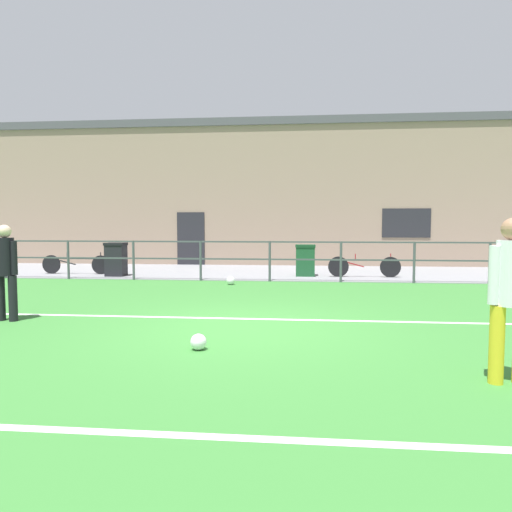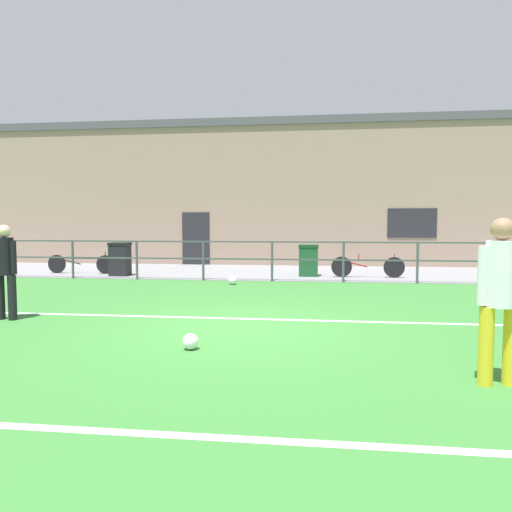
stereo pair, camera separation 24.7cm
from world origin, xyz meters
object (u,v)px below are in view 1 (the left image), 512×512
bicycle_parked_0 (76,264)px  trash_bin_0 (305,260)px  soccer_ball_match (231,280)px  soccer_ball_spare (198,342)px  player_striker (511,290)px  trash_bin_1 (116,259)px  player_goalkeeper (6,267)px  bicycle_parked_1 (364,266)px

bicycle_parked_0 → trash_bin_0: size_ratio=2.34×
soccer_ball_match → trash_bin_0: size_ratio=0.23×
soccer_ball_spare → bicycle_parked_0: bearing=124.9°
player_striker → soccer_ball_match: (-4.01, 7.45, -0.85)m
soccer_ball_spare → trash_bin_1: trash_bin_1 is taller
player_goalkeeper → trash_bin_1: bearing=-76.1°
player_goalkeeper → trash_bin_1: size_ratio=1.56×
player_striker → trash_bin_0: size_ratio=1.74×
soccer_ball_spare → soccer_ball_match: bearing=95.0°
player_goalkeeper → soccer_ball_match: 5.94m
soccer_ball_spare → bicycle_parked_0: (-5.95, 8.52, 0.23)m
player_striker → trash_bin_0: (-1.99, 9.60, -0.45)m
player_striker → soccer_ball_spare: size_ratio=8.06×
player_striker → soccer_ball_spare: player_striker is taller
soccer_ball_match → soccer_ball_spare: 6.54m
soccer_ball_spare → trash_bin_0: bearing=80.5°
trash_bin_1 → trash_bin_0: bearing=5.7°
player_striker → bicycle_parked_1: (-0.21, 9.46, -0.62)m
player_striker → trash_bin_1: player_striker is taller
soccer_ball_match → player_striker: bearing=-61.7°
player_goalkeeper → trash_bin_0: 8.79m
bicycle_parked_0 → bicycle_parked_1: 9.18m
bicycle_parked_1 → bicycle_parked_0: bearing=-180.0°
bicycle_parked_0 → player_striker: bearing=-45.2°
soccer_ball_spare → bicycle_parked_0: size_ratio=0.09×
bicycle_parked_1 → trash_bin_1: (-7.64, -0.44, 0.20)m
player_goalkeeper → trash_bin_1: player_goalkeeper is taller
player_striker → trash_bin_0: player_striker is taller
trash_bin_0 → bicycle_parked_0: bearing=-178.9°
soccer_ball_match → bicycle_parked_1: bicycle_parked_1 is taller
bicycle_parked_0 → trash_bin_1: trash_bin_1 is taller
player_striker → soccer_ball_match: bearing=-69.5°
trash_bin_0 → player_striker: bearing=-78.3°
soccer_ball_match → trash_bin_0: trash_bin_0 is taller
trash_bin_1 → bicycle_parked_1: bearing=3.3°
trash_bin_1 → player_goalkeeper: bearing=-83.1°
soccer_ball_spare → bicycle_parked_1: (3.23, 8.52, 0.24)m
player_goalkeeper → trash_bin_0: size_ratio=1.66×
player_goalkeeper → player_striker: bearing=168.1°
player_striker → bicycle_parked_0: size_ratio=0.74×
bicycle_parked_0 → bicycle_parked_1: bearing=0.0°
player_striker → bicycle_parked_1: bearing=-96.5°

